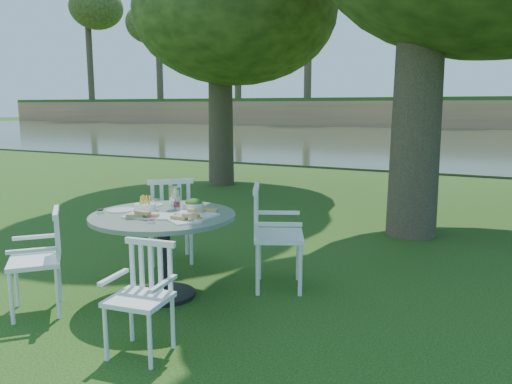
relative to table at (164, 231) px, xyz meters
The scene contains 9 objects.
ground 1.22m from the table, 69.08° to the left, with size 140.00×140.00×0.00m, color #15370B.
table is the anchor object (origin of this frame).
chair_ne 1.01m from the table, 40.84° to the left, with size 0.65×0.66×1.01m.
chair_nw 1.01m from the table, 122.58° to the left, with size 0.68×0.68×0.99m.
chair_sw 1.03m from the table, 134.68° to the right, with size 0.62×0.62×0.90m.
chair_se 1.05m from the table, 61.12° to the right, with size 0.45×0.43×0.81m.
tableware 0.22m from the table, 103.91° to the left, with size 1.09×0.75×0.22m.
river 23.99m from the table, 89.11° to the left, with size 100.00×28.00×0.12m, color #2D351F.
far_bank 42.62m from the table, 89.12° to the left, with size 100.00×18.00×15.20m.
Camera 1 is at (2.38, -4.61, 1.78)m, focal length 35.00 mm.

